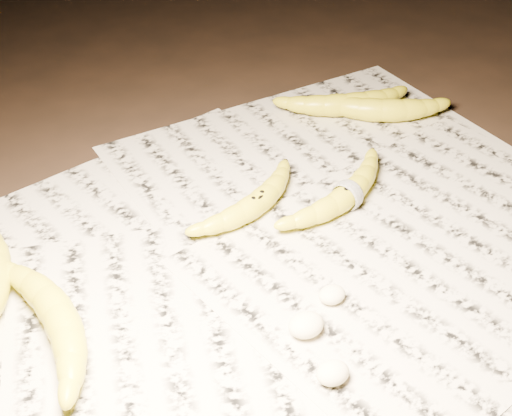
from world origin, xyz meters
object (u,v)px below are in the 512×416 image
banana_center (256,201)px  banana_upper_a (346,102)px  banana_left_b (59,314)px  banana_upper_b (382,108)px  banana_taped (348,193)px

banana_center → banana_upper_a: bearing=10.4°
banana_left_b → banana_upper_a: size_ratio=1.06×
banana_upper_b → banana_left_b: bearing=-128.6°
banana_upper_a → banana_upper_b: bearing=-29.6°
banana_upper_b → banana_center: bearing=-125.4°
banana_left_b → banana_taped: 0.40m
banana_left_b → banana_upper_b: size_ratio=1.10×
banana_taped → banana_upper_a: bearing=34.4°
banana_left_b → banana_center: 0.30m
banana_upper_b → banana_upper_a: bearing=164.2°
banana_upper_a → banana_upper_b: (0.04, -0.04, 0.00)m
banana_left_b → banana_upper_a: banana_left_b is taller
banana_upper_a → banana_upper_b: 0.06m
banana_center → banana_upper_a: banana_upper_a is taller
banana_left_b → banana_taped: (0.40, 0.02, -0.00)m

